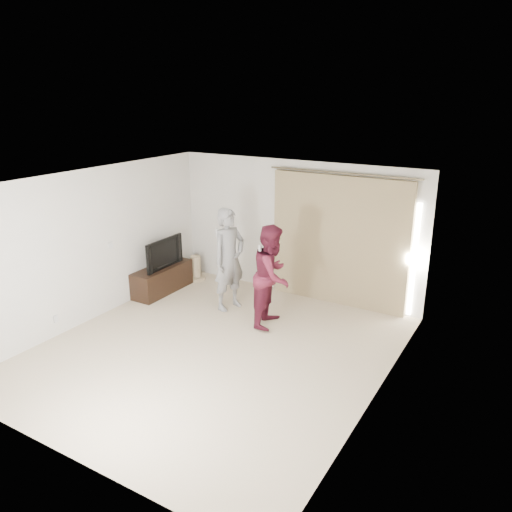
# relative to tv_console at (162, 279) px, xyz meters

# --- Properties ---
(floor) EXTENTS (5.50, 5.50, 0.00)m
(floor) POSITION_rel_tv_console_xyz_m (2.27, -1.44, -0.26)
(floor) COLOR #C5AF94
(floor) RESTS_ON ground
(wall_back) EXTENTS (5.00, 0.04, 2.60)m
(wall_back) POSITION_rel_tv_console_xyz_m (2.27, 1.31, 1.04)
(wall_back) COLOR silver
(wall_back) RESTS_ON ground
(wall_left) EXTENTS (0.04, 5.50, 2.60)m
(wall_left) POSITION_rel_tv_console_xyz_m (-0.23, -1.44, 1.04)
(wall_left) COLOR silver
(wall_left) RESTS_ON ground
(ceiling) EXTENTS (5.00, 5.50, 0.01)m
(ceiling) POSITION_rel_tv_console_xyz_m (2.27, -1.44, 2.34)
(ceiling) COLOR white
(ceiling) RESTS_ON wall_back
(curtain) EXTENTS (2.80, 0.11, 2.46)m
(curtain) POSITION_rel_tv_console_xyz_m (3.18, 1.24, 0.94)
(curtain) COLOR #96825B
(curtain) RESTS_ON ground
(tv_console) EXTENTS (0.47, 1.35, 0.52)m
(tv_console) POSITION_rel_tv_console_xyz_m (0.00, 0.00, 0.00)
(tv_console) COLOR black
(tv_console) RESTS_ON ground
(tv) EXTENTS (0.14, 1.01, 0.58)m
(tv) POSITION_rel_tv_console_xyz_m (0.00, 0.00, 0.55)
(tv) COLOR black
(tv) RESTS_ON tv_console
(scratching_post) EXTENTS (0.39, 0.39, 0.52)m
(scratching_post) POSITION_rel_tv_console_xyz_m (0.16, 0.88, -0.05)
(scratching_post) COLOR tan
(scratching_post) RESTS_ON ground
(person_man) EXTENTS (0.61, 0.78, 1.87)m
(person_man) POSITION_rel_tv_console_xyz_m (1.58, 0.03, 0.67)
(person_man) COLOR slate
(person_man) RESTS_ON ground
(person_woman) EXTENTS (0.78, 0.94, 1.74)m
(person_woman) POSITION_rel_tv_console_xyz_m (2.57, -0.16, 0.61)
(person_woman) COLOR #561628
(person_woman) RESTS_ON ground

